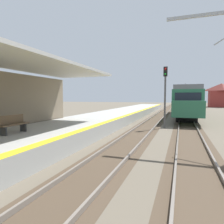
{
  "coord_description": "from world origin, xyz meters",
  "views": [
    {
      "loc": [
        4.71,
        5.19,
        2.64
      ],
      "look_at": [
        2.33,
        12.02,
        2.1
      ],
      "focal_mm": 31.78,
      "sensor_mm": 36.0,
      "label": 1
    }
  ],
  "objects": [
    {
      "name": "track_pair_middle",
      "position": [
        5.3,
        20.0,
        0.05
      ],
      "size": [
        2.34,
        120.0,
        0.16
      ],
      "color": "#4C3D2D",
      "rests_on": "ground"
    },
    {
      "name": "track_pair_nearest_platform",
      "position": [
        1.9,
        20.0,
        0.05
      ],
      "size": [
        2.34,
        120.0,
        0.16
      ],
      "color": "#4C3D2D",
      "rests_on": "ground"
    },
    {
      "name": "approaching_train",
      "position": [
        5.3,
        33.64,
        2.18
      ],
      "size": [
        2.93,
        19.6,
        4.76
      ],
      "color": "#286647",
      "rests_on": "ground"
    },
    {
      "name": "rail_signal_post",
      "position": [
        3.42,
        22.56,
        3.19
      ],
      "size": [
        0.32,
        0.34,
        5.2
      ],
      "color": "#4C4C4C",
      "rests_on": "ground"
    },
    {
      "name": "distant_trackside_house",
      "position": [
        14.96,
        65.63,
        3.34
      ],
      "size": [
        6.6,
        5.28,
        6.4
      ],
      "color": "maroon",
      "rests_on": "ground"
    },
    {
      "name": "platform_bench",
      "position": [
        -2.93,
        12.55,
        1.37
      ],
      "size": [
        0.45,
        1.6,
        0.88
      ],
      "color": "brown",
      "rests_on": "station_platform"
    },
    {
      "name": "station_platform",
      "position": [
        -2.5,
        16.0,
        0.45
      ],
      "size": [
        5.0,
        80.0,
        0.91
      ],
      "color": "#A8A8A3",
      "rests_on": "ground"
    }
  ]
}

